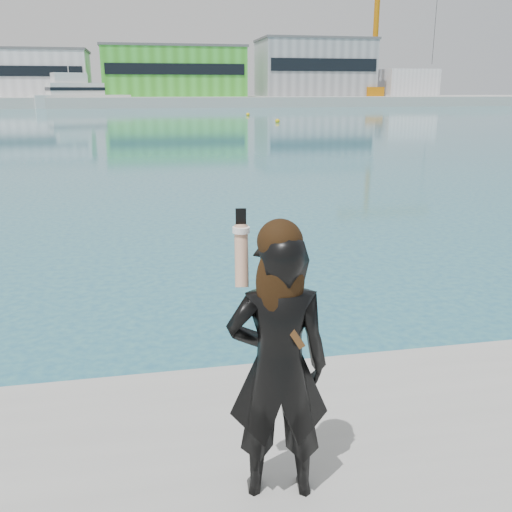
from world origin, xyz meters
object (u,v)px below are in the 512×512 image
(dock_crane, at_px, (381,35))
(woman, at_px, (278,360))
(buoy_extra, at_px, (277,123))
(buoy_near, at_px, (248,116))
(motor_yacht, at_px, (78,95))

(dock_crane, xyz_separation_m, woman, (-52.50, -122.80, -13.33))
(buoy_extra, bearing_deg, woman, -103.43)
(buoy_near, bearing_deg, motor_yacht, 122.40)
(buoy_extra, bearing_deg, buoy_near, 89.95)
(motor_yacht, bearing_deg, buoy_extra, -86.81)
(woman, bearing_deg, buoy_extra, -95.10)
(dock_crane, height_order, motor_yacht, dock_crane)
(dock_crane, relative_size, buoy_extra, 48.00)
(woman, bearing_deg, buoy_near, -92.08)
(motor_yacht, relative_size, buoy_extra, 37.81)
(dock_crane, bearing_deg, buoy_near, -129.02)
(motor_yacht, height_order, buoy_extra, motor_yacht)
(buoy_extra, distance_m, woman, 59.38)
(buoy_extra, height_order, woman, woman)
(dock_crane, bearing_deg, woman, -113.15)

